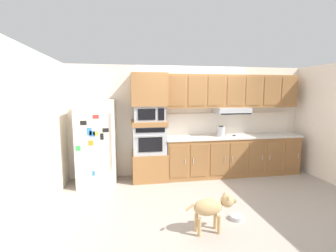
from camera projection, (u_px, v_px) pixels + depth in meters
The scene contains 18 objects.
ground_plane at pixel (203, 189), 4.79m from camera, with size 9.60×9.60×0.00m, color #9E9389.
back_kitchen_wall at pixel (190, 120), 5.70m from camera, with size 6.20×0.12×2.50m, color silver.
side_panel_left at pixel (48, 131), 4.14m from camera, with size 0.12×7.10×2.50m, color silver.
side_panel_right at pixel (332, 124), 5.10m from camera, with size 0.12×7.10×2.50m, color white.
refrigerator at pixel (97, 142), 4.97m from camera, with size 0.76×0.73×1.76m.
oven_base_cabinet at pixel (149, 166), 5.31m from camera, with size 0.74×0.62×0.60m, color #996638.
built_in_oven at pixel (149, 139), 5.22m from camera, with size 0.70×0.62×0.60m.
appliance_mid_shelf at pixel (149, 123), 5.18m from camera, with size 0.74×0.62×0.10m, color #996638.
microwave at pixel (149, 113), 5.15m from camera, with size 0.64×0.54×0.32m.
appliance_upper_cabinet at pixel (149, 90), 5.08m from camera, with size 0.74×0.62×0.68m, color #996638.
lower_cabinet_run at pixel (232, 156), 5.62m from camera, with size 3.12×0.63×0.88m.
countertop_slab at pixel (233, 136), 5.56m from camera, with size 3.16×0.64×0.04m, color beige.
backsplash_panel at pixel (228, 123), 5.80m from camera, with size 3.16×0.02×0.50m, color white.
upper_cabinet_with_hood at pixel (232, 92), 5.54m from camera, with size 3.12×0.48×0.88m.
screwdriver at pixel (235, 135), 5.49m from camera, with size 0.16×0.17×0.03m.
electric_kettle at pixel (221, 131), 5.44m from camera, with size 0.17×0.17×0.24m.
dog at pixel (212, 207), 3.27m from camera, with size 0.74×0.25×0.53m.
dog_food_bowl at pixel (237, 217), 3.64m from camera, with size 0.20×0.20×0.06m.
Camera 1 is at (-1.48, -4.38, 1.89)m, focal length 25.84 mm.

